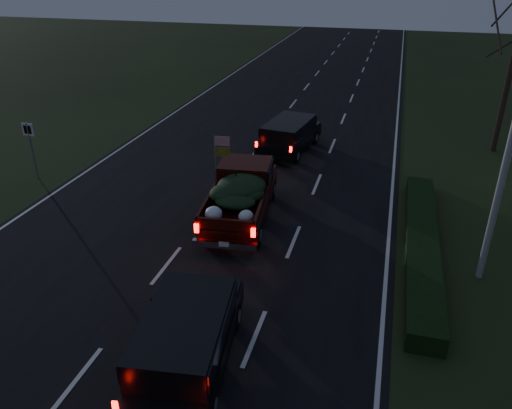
% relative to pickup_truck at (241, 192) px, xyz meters
% --- Properties ---
extents(ground, '(120.00, 120.00, 0.00)m').
position_rel_pickup_truck_xyz_m(ground, '(-1.33, -3.79, -1.05)').
color(ground, black).
rests_on(ground, ground).
extents(road_asphalt, '(14.00, 120.00, 0.02)m').
position_rel_pickup_truck_xyz_m(road_asphalt, '(-1.33, -3.79, -1.04)').
color(road_asphalt, black).
rests_on(road_asphalt, ground).
extents(hedge_row, '(1.00, 10.00, 0.60)m').
position_rel_pickup_truck_xyz_m(hedge_row, '(6.47, -0.79, -0.75)').
color(hedge_row, black).
rests_on(hedge_row, ground).
extents(route_sign, '(0.55, 0.08, 2.50)m').
position_rel_pickup_truck_xyz_m(route_sign, '(-9.83, 1.21, 0.61)').
color(route_sign, gray).
rests_on(route_sign, ground).
extents(pickup_truck, '(2.61, 5.53, 2.80)m').
position_rel_pickup_truck_xyz_m(pickup_truck, '(0.00, 0.00, 0.00)').
color(pickup_truck, '#350B07').
rests_on(pickup_truck, ground).
extents(lead_suv, '(2.51, 4.75, 1.30)m').
position_rel_pickup_truck_xyz_m(lead_suv, '(0.26, 7.37, -0.06)').
color(lead_suv, black).
rests_on(lead_suv, ground).
extents(rear_suv, '(2.51, 4.76, 1.31)m').
position_rel_pickup_truck_xyz_m(rear_suv, '(1.03, -7.68, -0.06)').
color(rear_suv, black).
rests_on(rear_suv, ground).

